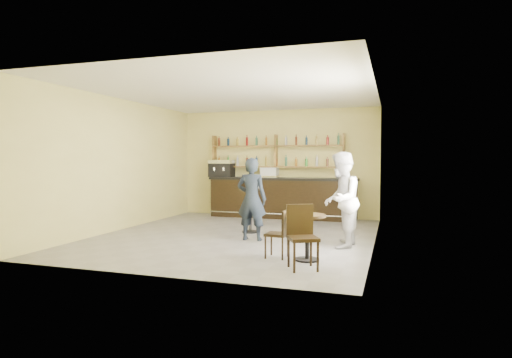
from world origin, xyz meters
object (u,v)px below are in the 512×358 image
(chair_west, at_px, (277,234))
(cafe_table, at_px, (307,237))
(bar_counter, at_px, (282,198))
(pedestal_table, at_px, (250,210))
(pastry_case, at_px, (270,172))
(man_main, at_px, (252,199))
(chair_south, at_px, (303,237))
(patron_second, at_px, (341,200))
(espresso_machine, at_px, (222,168))

(chair_west, bearing_deg, cafe_table, 88.59)
(bar_counter, xyz_separation_m, pedestal_table, (-0.10, -2.64, -0.07))
(pastry_case, bearing_deg, chair_west, -63.52)
(pedestal_table, relative_size, man_main, 0.59)
(bar_counter, distance_m, chair_south, 5.87)
(chair_west, bearing_deg, man_main, -142.52)
(pastry_case, relative_size, cafe_table, 0.63)
(pedestal_table, relative_size, chair_west, 1.24)
(bar_counter, xyz_separation_m, man_main, (0.23, -3.55, 0.29))
(cafe_table, xyz_separation_m, patron_second, (0.41, 1.29, 0.54))
(pedestal_table, height_order, chair_south, pedestal_table)
(pedestal_table, distance_m, chair_west, 2.63)
(pastry_case, bearing_deg, chair_south, -59.91)
(chair_south, bearing_deg, pastry_case, 84.00)
(espresso_machine, xyz_separation_m, patron_second, (4.05, -3.71, -0.51))
(chair_south, bearing_deg, pedestal_table, 95.24)
(espresso_machine, distance_m, pedestal_table, 3.33)
(pastry_case, height_order, man_main, man_main)
(pastry_case, height_order, patron_second, patron_second)
(pastry_case, bearing_deg, bar_counter, 9.02)
(man_main, bearing_deg, pedestal_table, -71.28)
(man_main, relative_size, chair_south, 1.75)
(pastry_case, distance_m, pedestal_table, 2.78)
(pastry_case, relative_size, man_main, 0.28)
(espresso_machine, bearing_deg, man_main, -59.65)
(pedestal_table, bearing_deg, pastry_case, 96.19)
(pedestal_table, distance_m, chair_south, 3.50)
(pastry_case, distance_m, chair_west, 5.27)
(pedestal_table, xyz_separation_m, cafe_table, (1.82, -2.36, -0.13))
(espresso_machine, relative_size, patron_second, 0.39)
(chair_west, height_order, chair_south, chair_south)
(pastry_case, bearing_deg, espresso_machine, -170.98)
(bar_counter, height_order, chair_south, bar_counter)
(espresso_machine, bearing_deg, pastry_case, -0.88)
(chair_west, distance_m, chair_south, 0.89)
(patron_second, bearing_deg, chair_south, -7.08)
(chair_west, height_order, patron_second, patron_second)
(bar_counter, relative_size, patron_second, 2.34)
(espresso_machine, xyz_separation_m, chair_south, (3.68, -5.60, -0.94))
(chair_west, bearing_deg, pastry_case, -158.75)
(pastry_case, xyz_separation_m, chair_west, (1.56, -4.95, -0.91))
(pastry_case, distance_m, cafe_table, 5.50)
(espresso_machine, distance_m, pastry_case, 1.53)
(pedestal_table, bearing_deg, espresso_machine, 124.48)
(espresso_machine, relative_size, pedestal_table, 0.69)
(man_main, xyz_separation_m, patron_second, (1.90, -0.16, 0.06))
(chair_west, bearing_deg, espresso_machine, -144.28)
(bar_counter, height_order, man_main, man_main)
(pastry_case, xyz_separation_m, patron_second, (2.52, -3.71, -0.40))
(espresso_machine, distance_m, patron_second, 5.51)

